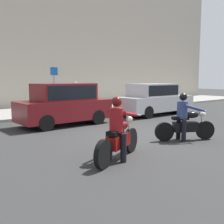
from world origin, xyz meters
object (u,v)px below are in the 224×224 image
Objects in this scene: motorcycle_with_rider_denim_blue at (185,121)px; parked_hatchback_maroon at (64,104)px; street_sign_post at (54,85)px; pedestrian_bystander at (76,92)px; parked_sedan_silver at (154,99)px; motorcycle_with_rider_crimson at (118,134)px.

motorcycle_with_rider_denim_blue is 0.47× the size of parked_hatchback_maroon.
street_sign_post is 2.73m from pedestrian_bystander.
pedestrian_bystander is (3.65, 4.94, 0.18)m from parked_hatchback_maroon.
motorcycle_with_rider_denim_blue is at bearing -88.56° from street_sign_post.
parked_sedan_silver is at bearing -69.96° from pedestrian_bystander.
motorcycle_with_rider_crimson is 0.53× the size of parked_hatchback_maroon.
pedestrian_bystander is (-1.88, 5.15, 0.24)m from parked_sedan_silver.
street_sign_post is at bearing 91.44° from motorcycle_with_rider_denim_blue.
pedestrian_bystander is at bearing 110.04° from parked_sedan_silver.
parked_sedan_silver reaches higher than motorcycle_with_rider_crimson.
parked_hatchback_maroon reaches higher than parked_sedan_silver.
parked_hatchback_maroon is 3.85m from street_sign_post.
parked_sedan_silver is at bearing 36.04° from motorcycle_with_rider_crimson.
parked_hatchback_maroon is at bearing 177.83° from parked_sedan_silver.
motorcycle_with_rider_crimson is at bearing -143.96° from parked_sedan_silver.
parked_sedan_silver is 5.64m from street_sign_post.
street_sign_post is 1.50× the size of pedestrian_bystander.
parked_hatchback_maroon is at bearing -111.31° from street_sign_post.
parked_hatchback_maroon is (-5.53, 0.21, 0.05)m from parked_sedan_silver.
motorcycle_with_rider_crimson is 5.52m from parked_hatchback_maroon.
parked_hatchback_maroon is (1.48, 5.31, 0.29)m from motorcycle_with_rider_crimson.
street_sign_post is (1.38, 3.53, 0.73)m from parked_hatchback_maroon.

